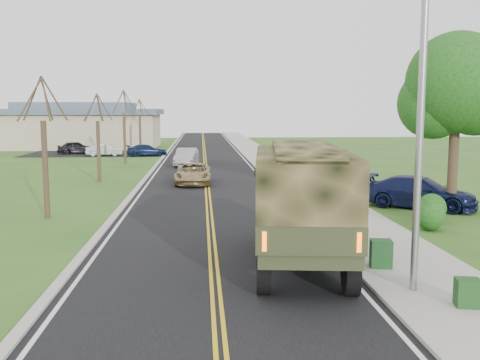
{
  "coord_description": "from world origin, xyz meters",
  "views": [
    {
      "loc": [
        -0.34,
        -13.24,
        4.61
      ],
      "look_at": [
        1.23,
        8.37,
        1.8
      ],
      "focal_mm": 40.0,
      "sensor_mm": 36.0,
      "label": 1
    }
  ],
  "objects": [
    {
      "name": "curb_left",
      "position": [
        -4.15,
        40.0,
        0.05
      ],
      "size": [
        0.3,
        120.0,
        0.1
      ],
      "primitive_type": "cube",
      "color": "#9E998E",
      "rests_on": "ground"
    },
    {
      "name": "sedan_silver",
      "position": [
        -1.59,
        31.68,
        0.75
      ],
      "size": [
        2.08,
        4.69,
        1.5
      ],
      "primitive_type": "imported",
      "rotation": [
        0.0,
        0.0,
        -0.11
      ],
      "color": "#ABACB0",
      "rests_on": "ground"
    },
    {
      "name": "bare_tree_a",
      "position": [
        -7.0,
        10.0,
        2.63
      ],
      "size": [
        1.93,
        2.26,
        6.08
      ],
      "color": "#38281C",
      "rests_on": "ground"
    },
    {
      "name": "lot_car_silver",
      "position": [
        -10.37,
        42.6,
        0.61
      ],
      "size": [
        3.87,
        2.06,
        1.21
      ],
      "primitive_type": "imported",
      "rotation": [
        0.0,
        0.0,
        1.79
      ],
      "color": "#B1B0B5",
      "rests_on": "ground"
    },
    {
      "name": "suv_champagne",
      "position": [
        -0.87,
        20.53,
        0.66
      ],
      "size": [
        2.28,
        4.81,
        1.33
      ],
      "primitive_type": "imported",
      "rotation": [
        0.0,
        0.0,
        -0.02
      ],
      "color": "#9F8759",
      "rests_on": "ground"
    },
    {
      "name": "road",
      "position": [
        0.0,
        40.0,
        0.01
      ],
      "size": [
        8.0,
        120.0,
        0.01
      ],
      "primitive_type": "cube",
      "color": "black",
      "rests_on": "ground"
    },
    {
      "name": "military_truck",
      "position": [
        2.58,
        2.07,
        2.09
      ],
      "size": [
        3.36,
        7.57,
        3.66
      ],
      "rotation": [
        0.0,
        0.0,
        -0.11
      ],
      "color": "black",
      "rests_on": "ground"
    },
    {
      "name": "curb_right",
      "position": [
        4.15,
        40.0,
        0.06
      ],
      "size": [
        0.3,
        120.0,
        0.12
      ],
      "primitive_type": "cube",
      "color": "#9E998E",
      "rests_on": "ground"
    },
    {
      "name": "pickup_navy",
      "position": [
        10.03,
        11.2,
        0.75
      ],
      "size": [
        5.49,
        4.67,
        1.51
      ],
      "primitive_type": "imported",
      "rotation": [
        0.0,
        0.0,
        0.97
      ],
      "color": "#0F1538",
      "rests_on": "ground"
    },
    {
      "name": "commercial_building",
      "position": [
        -15.98,
        55.97,
        2.69
      ],
      "size": [
        25.5,
        21.5,
        5.65
      ],
      "color": "tan",
      "rests_on": "ground"
    },
    {
      "name": "street_light",
      "position": [
        4.9,
        -0.5,
        4.43
      ],
      "size": [
        1.65,
        0.22,
        8.0
      ],
      "color": "gray",
      "rests_on": "ground"
    },
    {
      "name": "sidewalk_right",
      "position": [
        5.9,
        40.0,
        0.05
      ],
      "size": [
        3.2,
        120.0,
        0.1
      ],
      "primitive_type": "cube",
      "color": "#9E998E",
      "rests_on": "ground"
    },
    {
      "name": "leafy_tree",
      "position": [
        11.0,
        10.01,
        5.49
      ],
      "size": [
        4.83,
        4.5,
        8.1
      ],
      "color": "#38281C",
      "rests_on": "ground"
    },
    {
      "name": "ground",
      "position": [
        0.0,
        0.0,
        0.0
      ],
      "size": [
        160.0,
        160.0,
        0.0
      ],
      "primitive_type": "plane",
      "color": "#2E541C",
      "rests_on": "ground"
    },
    {
      "name": "bare_tree_d",
      "position": [
        -7.0,
        46.0,
        2.55
      ],
      "size": [
        1.88,
        2.2,
        5.91
      ],
      "color": "#38281C",
      "rests_on": "ground"
    },
    {
      "name": "bare_tree_c",
      "position": [
        -7.0,
        34.0,
        2.78
      ],
      "size": [
        2.04,
        2.39,
        6.42
      ],
      "color": "#38281C",
      "rests_on": "ground"
    },
    {
      "name": "utility_box_near",
      "position": [
        4.84,
        1.51,
        0.5
      ],
      "size": [
        0.67,
        0.59,
        0.8
      ],
      "primitive_type": "cube",
      "rotation": [
        0.0,
        0.0,
        -0.16
      ],
      "color": "#17421B",
      "rests_on": "sidewalk_right"
    },
    {
      "name": "lot_car_navy",
      "position": [
        -5.92,
        42.0,
        0.59
      ],
      "size": [
        4.37,
        2.58,
        1.19
      ],
      "primitive_type": "imported",
      "rotation": [
        0.0,
        0.0,
        1.81
      ],
      "color": "#101C3A",
      "rests_on": "ground"
    },
    {
      "name": "lot_car_dark",
      "position": [
        -13.72,
        45.28,
        0.69
      ],
      "size": [
        4.33,
        2.61,
        1.38
      ],
      "primitive_type": "imported",
      "rotation": [
        0.0,
        0.0,
        1.83
      ],
      "color": "black",
      "rests_on": "ground"
    },
    {
      "name": "bare_tree_b",
      "position": [
        -7.0,
        22.0,
        2.48
      ],
      "size": [
        1.83,
        2.14,
        5.73
      ],
      "color": "#38281C",
      "rests_on": "ground"
    },
    {
      "name": "utility_box_far",
      "position": [
        5.8,
        -1.72,
        0.43
      ],
      "size": [
        0.63,
        0.55,
        0.65
      ],
      "primitive_type": "cube",
      "rotation": [
        0.0,
        0.0,
        -0.19
      ],
      "color": "#194418",
      "rests_on": "sidewalk_right"
    }
  ]
}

